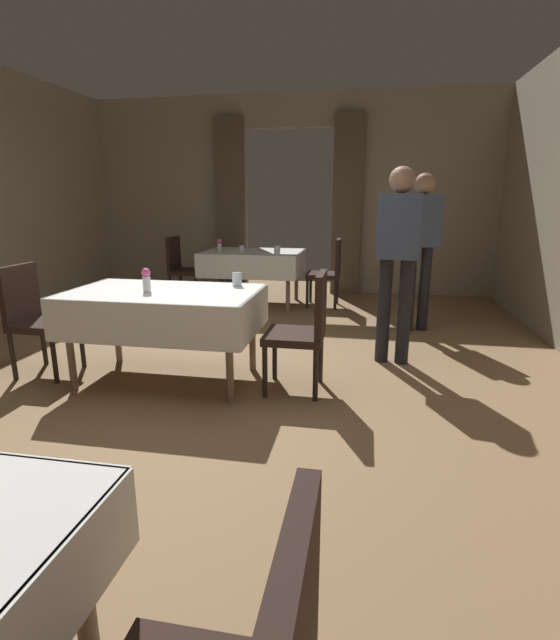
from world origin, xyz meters
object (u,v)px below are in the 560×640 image
(dining_table_mid, at_px, (164,303))
(chair_far_left, at_px, (182,266))
(dining_table_far, at_px, (253,258))
(flower_vase_far, at_px, (219,245))
(glass_far_b, at_px, (277,250))
(person_waiter_by_doorway, at_px, (398,250))
(flower_vase_mid, at_px, (146,279))
(chair_mid_right, at_px, (305,327))
(chair_far_right, at_px, (329,269))
(glass_mid_b, at_px, (237,279))
(person_diner_standing_aside, at_px, (421,240))
(chair_mid_left, at_px, (35,315))
(glass_far_c, at_px, (241,248))

(dining_table_mid, xyz_separation_m, chair_far_left, (-1.05, 2.95, -0.13))
(dining_table_far, distance_m, flower_vase_far, 0.50)
(glass_far_b, height_order, person_waiter_by_doorway, person_waiter_by_doorway)
(flower_vase_mid, bearing_deg, chair_mid_right, 2.82)
(flower_vase_far, height_order, glass_far_b, flower_vase_far)
(chair_far_left, distance_m, glass_far_b, 1.52)
(chair_far_right, relative_size, flower_vase_mid, 4.93)
(glass_mid_b, bearing_deg, flower_vase_far, 110.81)
(flower_vase_mid, relative_size, person_diner_standing_aside, 0.11)
(flower_vase_mid, bearing_deg, glass_far_b, 79.42)
(glass_far_b, distance_m, person_diner_standing_aside, 1.90)
(chair_far_left, distance_m, flower_vase_far, 0.73)
(dining_table_mid, distance_m, chair_mid_right, 1.15)
(chair_mid_right, xyz_separation_m, chair_mid_left, (-2.28, -0.03, 0.00))
(chair_far_right, distance_m, glass_far_b, 0.79)
(flower_vase_far, bearing_deg, glass_mid_b, -69.19)
(flower_vase_far, xyz_separation_m, person_diner_standing_aside, (2.57, -0.86, 0.18))
(chair_far_right, bearing_deg, glass_far_b, -154.22)
(chair_far_right, distance_m, glass_far_c, 1.24)
(chair_mid_left, height_order, glass_mid_b, chair_mid_left)
(glass_far_b, bearing_deg, chair_far_left, 168.78)
(chair_mid_left, bearing_deg, chair_mid_right, 0.84)
(dining_table_far, height_order, flower_vase_far, flower_vase_far)
(chair_far_right, bearing_deg, person_diner_standing_aside, -44.54)
(dining_table_far, bearing_deg, flower_vase_mid, -92.11)
(dining_table_mid, xyz_separation_m, glass_far_c, (-0.13, 2.87, 0.14))
(chair_far_right, distance_m, flower_vase_far, 1.55)
(dining_table_mid, distance_m, glass_mid_b, 0.62)
(dining_table_far, distance_m, glass_mid_b, 2.69)
(flower_vase_far, height_order, person_diner_standing_aside, person_diner_standing_aside)
(glass_far_c, bearing_deg, person_diner_standing_aside, -22.47)
(dining_table_mid, distance_m, person_diner_standing_aside, 2.91)
(dining_table_mid, xyz_separation_m, person_waiter_by_doorway, (1.84, 0.78, 0.38))
(dining_table_far, distance_m, chair_far_right, 1.07)
(flower_vase_far, distance_m, person_diner_standing_aside, 2.72)
(flower_vase_mid, height_order, glass_far_c, flower_vase_mid)
(chair_far_left, relative_size, flower_vase_far, 5.19)
(person_diner_standing_aside, bearing_deg, chair_mid_right, -117.46)
(glass_far_c, bearing_deg, chair_mid_left, -109.07)
(chair_mid_right, xyz_separation_m, glass_mid_b, (-0.62, 0.32, 0.29))
(flower_vase_mid, xyz_separation_m, glass_far_b, (0.51, 2.74, -0.05))
(dining_table_far, xyz_separation_m, chair_mid_right, (1.13, -2.96, -0.13))
(glass_mid_b, relative_size, person_diner_standing_aside, 0.07)
(glass_mid_b, bearing_deg, glass_far_c, 104.28)
(dining_table_far, relative_size, glass_far_c, 15.87)
(dining_table_far, relative_size, glass_mid_b, 12.01)
(flower_vase_mid, xyz_separation_m, glass_far_c, (-0.03, 2.94, -0.06))
(dining_table_far, height_order, flower_vase_mid, flower_vase_mid)
(chair_far_left, relative_size, chair_far_right, 1.00)
(chair_mid_left, xyz_separation_m, glass_far_c, (1.01, 2.92, 0.28))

